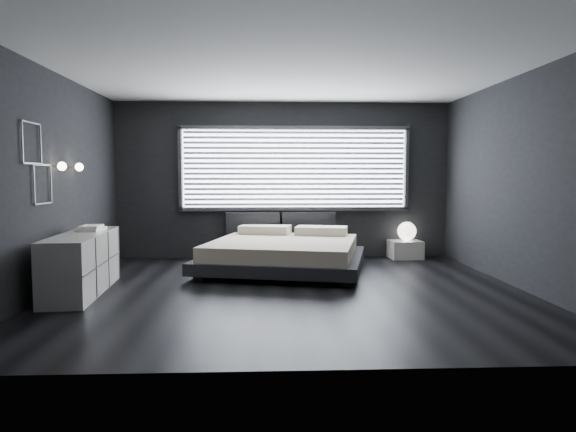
{
  "coord_description": "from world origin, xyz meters",
  "views": [
    {
      "loc": [
        -0.33,
        -6.54,
        1.48
      ],
      "look_at": [
        0.0,
        0.85,
        0.9
      ],
      "focal_mm": 32.0,
      "sensor_mm": 36.0,
      "label": 1
    }
  ],
  "objects": [
    {
      "name": "headboard",
      "position": [
        -0.05,
        2.64,
        0.57
      ],
      "size": [
        1.96,
        0.16,
        0.52
      ],
      "color": "black",
      "rests_on": "ground"
    },
    {
      "name": "nightstand",
      "position": [
        2.18,
        2.49,
        0.16
      ],
      "size": [
        0.58,
        0.49,
        0.32
      ],
      "primitive_type": "cube",
      "rotation": [
        0.0,
        0.0,
        0.06
      ],
      "color": "beige",
      "rests_on": "ground"
    },
    {
      "name": "bed",
      "position": [
        -0.04,
        1.42,
        0.29
      ],
      "size": [
        2.86,
        2.78,
        0.62
      ],
      "color": "black",
      "rests_on": "ground"
    },
    {
      "name": "book_stack",
      "position": [
        -2.64,
        0.33,
        0.79
      ],
      "size": [
        0.31,
        0.39,
        0.08
      ],
      "color": "white",
      "rests_on": "dresser"
    },
    {
      "name": "wall_art_lower",
      "position": [
        -2.98,
        -0.3,
        1.38
      ],
      "size": [
        0.01,
        0.48,
        0.48
      ],
      "color": "#47474C",
      "rests_on": "ground"
    },
    {
      "name": "window",
      "position": [
        0.2,
        2.7,
        1.61
      ],
      "size": [
        4.14,
        0.09,
        1.52
      ],
      "color": "white",
      "rests_on": "ground"
    },
    {
      "name": "dresser",
      "position": [
        -2.65,
        0.0,
        0.38
      ],
      "size": [
        0.65,
        1.91,
        0.75
      ],
      "color": "beige",
      "rests_on": "ground"
    },
    {
      "name": "wall_art_upper",
      "position": [
        -2.98,
        -0.55,
        1.85
      ],
      "size": [
        0.01,
        0.48,
        0.48
      ],
      "color": "#47474C",
      "rests_on": "ground"
    },
    {
      "name": "sconce_near",
      "position": [
        -2.88,
        0.05,
        1.6
      ],
      "size": [
        0.18,
        0.11,
        0.11
      ],
      "color": "silver",
      "rests_on": "ground"
    },
    {
      "name": "sconce_far",
      "position": [
        -2.88,
        0.65,
        1.6
      ],
      "size": [
        0.18,
        0.11,
        0.11
      ],
      "color": "silver",
      "rests_on": "ground"
    },
    {
      "name": "orb_lamp",
      "position": [
        2.22,
        2.53,
        0.49
      ],
      "size": [
        0.33,
        0.33,
        0.33
      ],
      "primitive_type": "sphere",
      "color": "white",
      "rests_on": "nightstand"
    },
    {
      "name": "room",
      "position": [
        0.0,
        0.0,
        1.4
      ],
      "size": [
        6.04,
        6.0,
        2.8
      ],
      "color": "black",
      "rests_on": "ground"
    }
  ]
}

